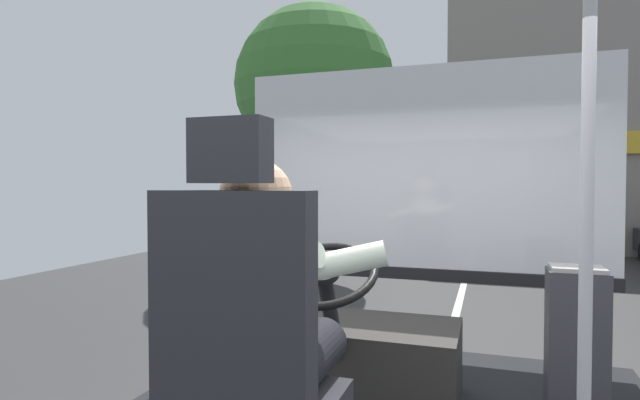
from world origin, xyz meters
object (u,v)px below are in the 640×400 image
(driver_seat, at_px, (248,374))
(steering_console, at_px, (351,356))
(handrail_pole, at_px, (587,185))
(fare_box, at_px, (576,341))
(parked_car_red, at_px, (600,216))
(bus_driver, at_px, (265,310))

(driver_seat, height_order, steering_console, driver_seat)
(steering_console, distance_m, handrail_pole, 1.50)
(steering_console, relative_size, handrail_pole, 0.49)
(steering_console, relative_size, fare_box, 1.51)
(handrail_pole, height_order, fare_box, handrail_pole)
(fare_box, xyz_separation_m, parked_car_red, (3.73, 19.47, -0.44))
(driver_seat, xyz_separation_m, fare_box, (1.09, 1.36, -0.19))
(bus_driver, xyz_separation_m, parked_car_red, (4.82, 20.71, -0.80))
(fare_box, relative_size, parked_car_red, 0.17)
(driver_seat, height_order, fare_box, driver_seat)
(bus_driver, relative_size, fare_box, 1.03)
(handrail_pole, distance_m, fare_box, 1.13)
(steering_console, bearing_deg, parked_car_red, 76.21)
(fare_box, bearing_deg, steering_console, -171.19)
(bus_driver, bearing_deg, parked_car_red, 76.90)
(handrail_pole, xyz_separation_m, parked_car_red, (3.83, 20.30, -1.21))
(handrail_pole, bearing_deg, bus_driver, -157.36)
(steering_console, height_order, parked_car_red, steering_console)
(bus_driver, height_order, steering_console, bus_driver)
(driver_seat, xyz_separation_m, steering_console, (-0.00, 1.19, -0.33))
(bus_driver, relative_size, handrail_pole, 0.33)
(handrail_pole, bearing_deg, parked_car_red, 79.32)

